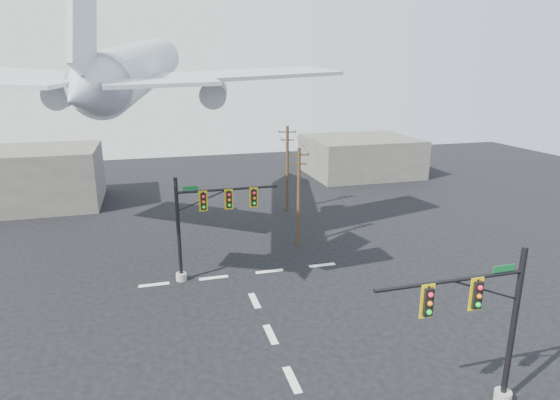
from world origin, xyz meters
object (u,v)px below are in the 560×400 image
object	(u,v)px
utility_pole_a	(299,196)
utility_pole_b	(287,167)
airliner	(139,69)
signal_mast_near	(486,328)
signal_mast_far	(204,222)

from	to	relation	value
utility_pole_a	utility_pole_b	xyz separation A→B (m)	(1.88, 9.55, 0.29)
utility_pole_a	airliner	size ratio (longest dim) A/B	0.24
utility_pole_b	utility_pole_a	bearing A→B (deg)	-80.65
signal_mast_near	signal_mast_far	xyz separation A→B (m)	(-9.40, 16.10, 0.23)
signal_mast_far	airliner	distance (m)	13.31
airliner	utility_pole_a	bearing A→B (deg)	-99.01
utility_pole_b	airliner	world-z (taller)	airliner
signal_mast_far	airliner	world-z (taller)	airliner
utility_pole_a	signal_mast_near	bearing A→B (deg)	-73.36
utility_pole_a	airliner	distance (m)	15.61
airliner	signal_mast_near	bearing A→B (deg)	-141.63
signal_mast_far	utility_pole_a	distance (m)	9.02
utility_pole_a	airliner	xyz separation A→B (m)	(-11.53, 4.05, 9.71)
signal_mast_near	utility_pole_b	bearing A→B (deg)	89.11
utility_pole_a	airliner	bearing A→B (deg)	173.28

